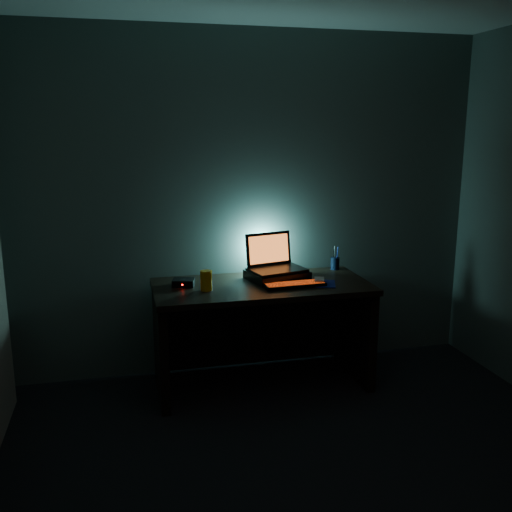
{
  "coord_description": "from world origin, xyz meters",
  "views": [
    {
      "loc": [
        -0.94,
        -2.08,
        1.81
      ],
      "look_at": [
        -0.05,
        1.57,
        0.96
      ],
      "focal_mm": 40.0,
      "sensor_mm": 36.0,
      "label": 1
    }
  ],
  "objects_px": {
    "laptop": "(274,261)",
    "pen_cup": "(335,263)",
    "juice_glass": "(206,281)",
    "router": "(183,282)",
    "mouse": "(319,281)",
    "keyboard": "(294,285)"
  },
  "relations": [
    {
      "from": "mouse",
      "to": "pen_cup",
      "type": "distance_m",
      "value": 0.44
    },
    {
      "from": "mouse",
      "to": "router",
      "type": "relative_size",
      "value": 0.66
    },
    {
      "from": "mouse",
      "to": "juice_glass",
      "type": "height_order",
      "value": "juice_glass"
    },
    {
      "from": "keyboard",
      "to": "mouse",
      "type": "height_order",
      "value": "mouse"
    },
    {
      "from": "juice_glass",
      "to": "pen_cup",
      "type": "bearing_deg",
      "value": 17.9
    },
    {
      "from": "laptop",
      "to": "pen_cup",
      "type": "bearing_deg",
      "value": -1.0
    },
    {
      "from": "laptop",
      "to": "router",
      "type": "bearing_deg",
      "value": 172.45
    },
    {
      "from": "juice_glass",
      "to": "laptop",
      "type": "bearing_deg",
      "value": 22.55
    },
    {
      "from": "laptop",
      "to": "juice_glass",
      "type": "distance_m",
      "value": 0.57
    },
    {
      "from": "mouse",
      "to": "juice_glass",
      "type": "bearing_deg",
      "value": -162.19
    },
    {
      "from": "mouse",
      "to": "router",
      "type": "xyz_separation_m",
      "value": [
        -0.92,
        0.17,
        0.0
      ]
    },
    {
      "from": "laptop",
      "to": "pen_cup",
      "type": "relative_size",
      "value": 4.61
    },
    {
      "from": "laptop",
      "to": "pen_cup",
      "type": "distance_m",
      "value": 0.54
    },
    {
      "from": "pen_cup",
      "to": "router",
      "type": "bearing_deg",
      "value": -170.7
    },
    {
      "from": "laptop",
      "to": "router",
      "type": "distance_m",
      "value": 0.67
    },
    {
      "from": "laptop",
      "to": "keyboard",
      "type": "distance_m",
      "value": 0.3
    },
    {
      "from": "router",
      "to": "laptop",
      "type": "bearing_deg",
      "value": 20.28
    },
    {
      "from": "mouse",
      "to": "router",
      "type": "height_order",
      "value": "router"
    },
    {
      "from": "mouse",
      "to": "router",
      "type": "bearing_deg",
      "value": -170.74
    },
    {
      "from": "juice_glass",
      "to": "router",
      "type": "relative_size",
      "value": 0.8
    },
    {
      "from": "pen_cup",
      "to": "laptop",
      "type": "bearing_deg",
      "value": -167.06
    },
    {
      "from": "keyboard",
      "to": "mouse",
      "type": "bearing_deg",
      "value": 4.28
    }
  ]
}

